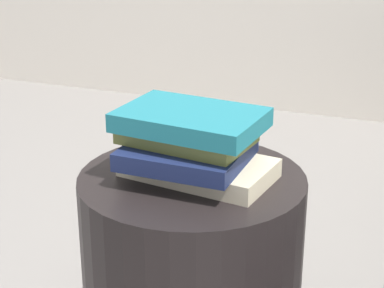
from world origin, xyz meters
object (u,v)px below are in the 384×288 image
(book_navy, at_px, (187,153))
(book_olive, at_px, (187,134))
(book_teal, at_px, (192,120))
(side_table, at_px, (192,285))
(book_cream, at_px, (199,167))

(book_navy, bearing_deg, book_olive, 110.00)
(book_olive, height_order, book_teal, book_teal)
(side_table, bearing_deg, book_olive, 162.07)
(book_olive, bearing_deg, side_table, -10.17)
(book_navy, bearing_deg, book_teal, 28.23)
(side_table, bearing_deg, book_teal, -62.44)
(book_cream, relative_size, book_olive, 1.19)
(book_cream, xyz_separation_m, book_navy, (-0.02, -0.02, 0.04))
(book_navy, bearing_deg, side_table, 63.90)
(side_table, height_order, book_cream, book_cream)
(book_olive, distance_m, book_teal, 0.04)
(book_cream, distance_m, book_navy, 0.04)
(book_teal, bearing_deg, side_table, 123.53)
(book_navy, distance_m, book_olive, 0.04)
(book_cream, height_order, book_navy, book_navy)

